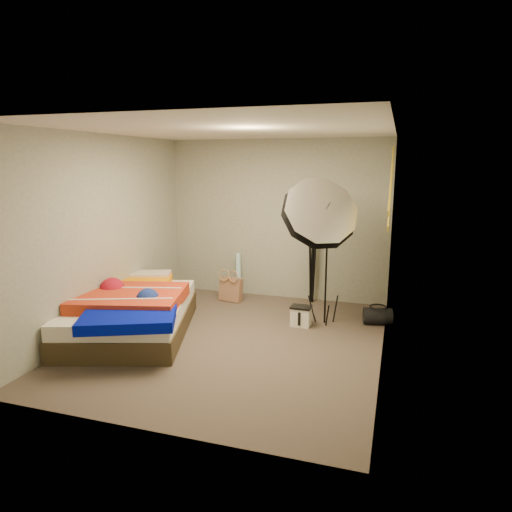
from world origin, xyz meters
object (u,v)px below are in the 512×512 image
at_px(duffel_bag, 378,316).
at_px(camera_tripod, 313,254).
at_px(camera_case, 301,317).
at_px(photo_umbrella, 318,216).
at_px(wrapping_roll, 238,275).
at_px(bed, 131,311).
at_px(tote_bag, 231,289).

bearing_deg(duffel_bag, camera_tripod, 133.62).
distance_m(camera_case, photo_umbrella, 1.37).
distance_m(wrapping_roll, camera_tripod, 1.27).
height_order(camera_case, duffel_bag, camera_case).
relative_size(bed, photo_umbrella, 1.15).
bearing_deg(photo_umbrella, tote_bag, 153.41).
bearing_deg(duffel_bag, tote_bag, 158.74).
relative_size(tote_bag, camera_tripod, 0.28).
height_order(tote_bag, photo_umbrella, photo_umbrella).
distance_m(tote_bag, bed, 1.82).
xyz_separation_m(duffel_bag, photo_umbrella, (-0.78, -0.34, 1.37)).
height_order(tote_bag, duffel_bag, tote_bag).
relative_size(tote_bag, photo_umbrella, 0.18).
bearing_deg(duffel_bag, camera_case, -170.31).
distance_m(duffel_bag, camera_tripod, 1.42).
distance_m(duffel_bag, photo_umbrella, 1.61).
relative_size(camera_case, bed, 0.11).
bearing_deg(wrapping_roll, tote_bag, -94.22).
bearing_deg(tote_bag, camera_case, -18.59).
height_order(duffel_bag, bed, bed).
distance_m(tote_bag, photo_umbrella, 2.10).
xyz_separation_m(camera_case, camera_tripod, (-0.06, 1.10, 0.63)).
relative_size(duffel_bag, bed, 0.16).
distance_m(wrapping_roll, camera_case, 1.67).
distance_m(tote_bag, duffel_bag, 2.30).
relative_size(tote_bag, camera_case, 1.48).
bearing_deg(tote_bag, bed, -101.23).
bearing_deg(duffel_bag, bed, -168.21).
bearing_deg(camera_tripod, wrapping_roll, -178.55).
bearing_deg(bed, camera_case, 23.96).
bearing_deg(wrapping_roll, duffel_bag, -17.39).
relative_size(wrapping_roll, camera_tripod, 0.54).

